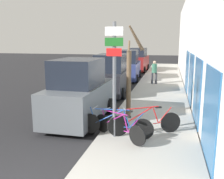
{
  "coord_description": "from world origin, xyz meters",
  "views": [
    {
      "loc": [
        3.2,
        -3.57,
        3.22
      ],
      "look_at": [
        0.85,
        6.54,
        1.15
      ],
      "focal_mm": 40.0,
      "sensor_mm": 36.0,
      "label": 1
    }
  ],
  "objects_px": {
    "parked_car_3": "(138,61)",
    "street_tree": "(130,77)",
    "bicycle_0": "(119,127)",
    "pedestrian_near": "(154,71)",
    "parked_car_0": "(79,94)",
    "bicycle_2": "(145,123)",
    "signpost": "(114,76)",
    "bicycle_1": "(116,124)",
    "parked_car_1": "(112,76)",
    "parked_car_2": "(127,66)"
  },
  "relations": [
    {
      "from": "bicycle_2",
      "to": "bicycle_0",
      "type": "bearing_deg",
      "value": 101.67
    },
    {
      "from": "parked_car_2",
      "to": "parked_car_3",
      "type": "distance_m",
      "value": 5.64
    },
    {
      "from": "parked_car_2",
      "to": "pedestrian_near",
      "type": "height_order",
      "value": "parked_car_2"
    },
    {
      "from": "bicycle_0",
      "to": "parked_car_3",
      "type": "bearing_deg",
      "value": 38.94
    },
    {
      "from": "bicycle_1",
      "to": "parked_car_3",
      "type": "bearing_deg",
      "value": 10.24
    },
    {
      "from": "signpost",
      "to": "street_tree",
      "type": "distance_m",
      "value": 2.29
    },
    {
      "from": "signpost",
      "to": "bicycle_2",
      "type": "xyz_separation_m",
      "value": [
        0.95,
        0.4,
        -1.58
      ]
    },
    {
      "from": "parked_car_2",
      "to": "signpost",
      "type": "bearing_deg",
      "value": -84.67
    },
    {
      "from": "signpost",
      "to": "street_tree",
      "type": "height_order",
      "value": "street_tree"
    },
    {
      "from": "signpost",
      "to": "bicycle_2",
      "type": "distance_m",
      "value": 1.89
    },
    {
      "from": "bicycle_2",
      "to": "parked_car_3",
      "type": "xyz_separation_m",
      "value": [
        -2.55,
        17.94,
        0.55
      ]
    },
    {
      "from": "pedestrian_near",
      "to": "bicycle_0",
      "type": "bearing_deg",
      "value": 98.31
    },
    {
      "from": "bicycle_2",
      "to": "bicycle_1",
      "type": "bearing_deg",
      "value": 88.8
    },
    {
      "from": "bicycle_0",
      "to": "pedestrian_near",
      "type": "height_order",
      "value": "pedestrian_near"
    },
    {
      "from": "parked_car_3",
      "to": "street_tree",
      "type": "bearing_deg",
      "value": -81.58
    },
    {
      "from": "bicycle_1",
      "to": "parked_car_0",
      "type": "distance_m",
      "value": 2.54
    },
    {
      "from": "parked_car_3",
      "to": "pedestrian_near",
      "type": "xyz_separation_m",
      "value": [
        2.21,
        -7.99,
        -0.01
      ]
    },
    {
      "from": "parked_car_1",
      "to": "parked_car_2",
      "type": "xyz_separation_m",
      "value": [
        -0.01,
        5.6,
        0.01
      ]
    },
    {
      "from": "signpost",
      "to": "street_tree",
      "type": "xyz_separation_m",
      "value": [
        0.12,
        2.26,
        -0.38
      ]
    },
    {
      "from": "signpost",
      "to": "parked_car_0",
      "type": "xyz_separation_m",
      "value": [
        -1.79,
        1.67,
        -1.02
      ]
    },
    {
      "from": "signpost",
      "to": "bicycle_1",
      "type": "distance_m",
      "value": 1.59
    },
    {
      "from": "signpost",
      "to": "parked_car_2",
      "type": "bearing_deg",
      "value": 97.87
    },
    {
      "from": "parked_car_0",
      "to": "parked_car_1",
      "type": "height_order",
      "value": "parked_car_0"
    },
    {
      "from": "signpost",
      "to": "bicycle_1",
      "type": "xyz_separation_m",
      "value": [
        0.05,
        0.02,
        -1.59
      ]
    },
    {
      "from": "bicycle_1",
      "to": "parked_car_2",
      "type": "distance_m",
      "value": 12.82
    },
    {
      "from": "parked_car_0",
      "to": "parked_car_3",
      "type": "xyz_separation_m",
      "value": [
        0.19,
        16.68,
        -0.02
      ]
    },
    {
      "from": "parked_car_0",
      "to": "street_tree",
      "type": "relative_size",
      "value": 1.14
    },
    {
      "from": "bicycle_1",
      "to": "pedestrian_near",
      "type": "distance_m",
      "value": 10.37
    },
    {
      "from": "parked_car_0",
      "to": "parked_car_1",
      "type": "bearing_deg",
      "value": 90.21
    },
    {
      "from": "parked_car_0",
      "to": "pedestrian_near",
      "type": "distance_m",
      "value": 9.02
    },
    {
      "from": "bicycle_0",
      "to": "street_tree",
      "type": "bearing_deg",
      "value": 34.81
    },
    {
      "from": "bicycle_0",
      "to": "parked_car_3",
      "type": "distance_m",
      "value": 18.59
    },
    {
      "from": "parked_car_1",
      "to": "signpost",
      "type": "bearing_deg",
      "value": -78.04
    },
    {
      "from": "parked_car_0",
      "to": "parked_car_2",
      "type": "height_order",
      "value": "parked_car_0"
    },
    {
      "from": "bicycle_2",
      "to": "street_tree",
      "type": "distance_m",
      "value": 2.36
    },
    {
      "from": "bicycle_0",
      "to": "bicycle_1",
      "type": "height_order",
      "value": "bicycle_1"
    },
    {
      "from": "parked_car_1",
      "to": "parked_car_2",
      "type": "relative_size",
      "value": 0.98
    },
    {
      "from": "signpost",
      "to": "bicycle_0",
      "type": "height_order",
      "value": "signpost"
    },
    {
      "from": "parked_car_1",
      "to": "bicycle_2",
      "type": "bearing_deg",
      "value": -69.96
    },
    {
      "from": "signpost",
      "to": "parked_car_1",
      "type": "relative_size",
      "value": 0.77
    },
    {
      "from": "bicycle_1",
      "to": "street_tree",
      "type": "bearing_deg",
      "value": 3.35
    },
    {
      "from": "parked_car_1",
      "to": "bicycle_0",
      "type": "bearing_deg",
      "value": -77.01
    },
    {
      "from": "parked_car_2",
      "to": "parked_car_3",
      "type": "xyz_separation_m",
      "value": [
        0.15,
        5.64,
        0.02
      ]
    },
    {
      "from": "parked_car_1",
      "to": "parked_car_3",
      "type": "bearing_deg",
      "value": 87.35
    },
    {
      "from": "bicycle_1",
      "to": "parked_car_1",
      "type": "height_order",
      "value": "parked_car_1"
    },
    {
      "from": "bicycle_2",
      "to": "parked_car_1",
      "type": "xyz_separation_m",
      "value": [
        -2.7,
        6.71,
        0.52
      ]
    },
    {
      "from": "pedestrian_near",
      "to": "parked_car_1",
      "type": "bearing_deg",
      "value": 64.73
    },
    {
      "from": "parked_car_2",
      "to": "street_tree",
      "type": "height_order",
      "value": "street_tree"
    },
    {
      "from": "bicycle_2",
      "to": "parked_car_0",
      "type": "relative_size",
      "value": 0.55
    },
    {
      "from": "signpost",
      "to": "parked_car_2",
      "type": "relative_size",
      "value": 0.75
    }
  ]
}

